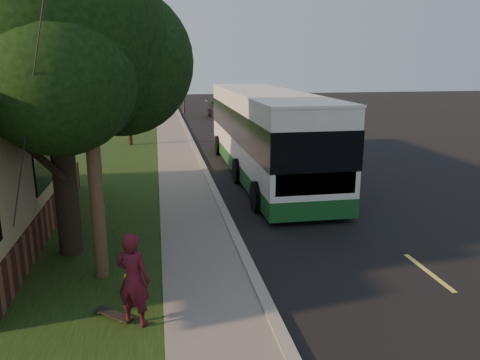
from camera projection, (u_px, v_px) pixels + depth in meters
name	position (u px, v px, depth m)	size (l,w,h in m)	color
ground	(257.00, 287.00, 10.01)	(120.00, 120.00, 0.00)	black
road	(299.00, 172.00, 20.23)	(8.00, 80.00, 0.01)	black
curb	(207.00, 175.00, 19.53)	(0.25, 80.00, 0.12)	gray
sidewalk	(183.00, 177.00, 19.37)	(2.00, 80.00, 0.08)	slate
grass_verge	(96.00, 180.00, 18.78)	(5.00, 80.00, 0.07)	black
fire_hydrant	(132.00, 278.00, 9.46)	(0.32, 0.32, 0.74)	yellow
utility_pole	(86.00, 64.00, 9.25)	(2.86, 3.21, 9.07)	#473321
leafy_tree	(54.00, 39.00, 10.55)	(6.30, 6.00, 7.80)	black
bare_tree_near	(128.00, 108.00, 26.06)	(1.38, 1.21, 4.31)	black
bare_tree_far	(143.00, 95.00, 37.62)	(1.38, 1.21, 4.03)	black
traffic_signal	(183.00, 78.00, 41.75)	(0.18, 0.22, 5.50)	#2D2D30
transit_bus	(265.00, 131.00, 19.30)	(2.99, 12.95, 3.50)	silver
skateboarder	(133.00, 279.00, 8.25)	(0.64, 0.42, 1.75)	#480E1C
skateboard_main	(138.00, 291.00, 9.57)	(0.22, 0.83, 0.08)	black
skateboard_spare	(113.00, 314.00, 8.67)	(0.78, 0.71, 0.08)	black
distant_car	(220.00, 109.00, 39.65)	(1.78, 4.43, 1.51)	black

